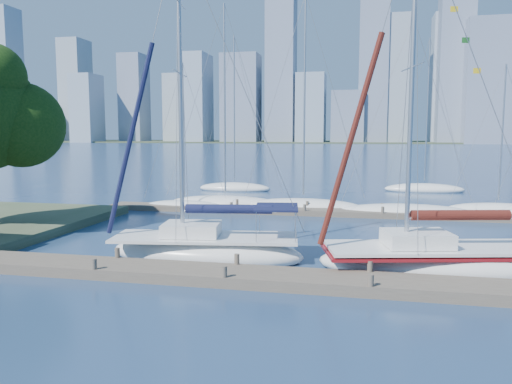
# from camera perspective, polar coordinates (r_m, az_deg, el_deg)

# --- Properties ---
(ground) EXTENTS (700.00, 700.00, 0.00)m
(ground) POSITION_cam_1_polar(r_m,az_deg,el_deg) (18.69, -2.88, -10.12)
(ground) COLOR navy
(ground) RESTS_ON ground
(near_dock) EXTENTS (26.00, 2.00, 0.40)m
(near_dock) POSITION_cam_1_polar(r_m,az_deg,el_deg) (18.63, -2.88, -9.53)
(near_dock) COLOR #50463A
(near_dock) RESTS_ON ground
(far_dock) EXTENTS (30.00, 1.80, 0.36)m
(far_dock) POSITION_cam_1_polar(r_m,az_deg,el_deg) (33.79, 7.41, -2.29)
(far_dock) COLOR #50463A
(far_dock) RESTS_ON ground
(far_shore) EXTENTS (800.00, 100.00, 1.50)m
(far_shore) POSITION_cam_1_polar(r_m,az_deg,el_deg) (337.36, 11.26, 5.59)
(far_shore) COLOR #38472D
(far_shore) RESTS_ON ground
(sailboat_navy) EXTENTS (8.85, 3.98, 14.17)m
(sailboat_navy) POSITION_cam_1_polar(r_m,az_deg,el_deg) (21.72, -5.80, -4.76)
(sailboat_navy) COLOR white
(sailboat_navy) RESTS_ON ground
(sailboat_maroon) EXTENTS (9.20, 4.78, 14.11)m
(sailboat_maroon) POSITION_cam_1_polar(r_m,az_deg,el_deg) (20.74, 19.43, -5.75)
(sailboat_maroon) COLOR white
(sailboat_maroon) RESTS_ON ground
(bg_boat_0) EXTENTS (6.19, 2.32, 10.66)m
(bg_boat_0) POSITION_cam_1_polar(r_m,az_deg,el_deg) (36.39, -8.14, -1.59)
(bg_boat_0) COLOR white
(bg_boat_0) RESTS_ON ground
(bg_boat_1) EXTENTS (8.93, 4.69, 15.08)m
(bg_boat_1) POSITION_cam_1_polar(r_m,az_deg,el_deg) (37.38, -3.51, -1.22)
(bg_boat_1) COLOR white
(bg_boat_1) RESTS_ON ground
(bg_boat_2) EXTENTS (8.50, 2.48, 15.24)m
(bg_boat_2) POSITION_cam_1_polar(r_m,az_deg,el_deg) (35.71, 5.43, -1.59)
(bg_boat_2) COLOR white
(bg_boat_2) RESTS_ON ground
(bg_boat_3) EXTENTS (9.19, 4.86, 13.10)m
(bg_boat_3) POSITION_cam_1_polar(r_m,az_deg,el_deg) (34.55, 16.86, -2.18)
(bg_boat_3) COLOR white
(bg_boat_3) RESTS_ON ground
(bg_boat_4) EXTENTS (7.07, 3.49, 10.33)m
(bg_boat_4) POSITION_cam_1_polar(r_m,az_deg,el_deg) (38.28, 25.93, -1.80)
(bg_boat_4) COLOR white
(bg_boat_4) RESTS_ON ground
(bg_boat_6) EXTENTS (7.06, 2.63, 14.89)m
(bg_boat_6) POSITION_cam_1_polar(r_m,az_deg,el_deg) (47.94, -2.45, 0.53)
(bg_boat_6) COLOR white
(bg_boat_6) RESTS_ON ground
(bg_boat_7) EXTENTS (7.61, 4.01, 14.51)m
(bg_boat_7) POSITION_cam_1_polar(r_m,az_deg,el_deg) (49.53, 18.68, 0.37)
(bg_boat_7) COLOR white
(bg_boat_7) RESTS_ON ground
(skyline) EXTENTS (502.64, 51.31, 111.48)m
(skyline) POSITION_cam_1_polar(r_m,az_deg,el_deg) (309.39, 14.49, 11.93)
(skyline) COLOR #8493AB
(skyline) RESTS_ON ground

